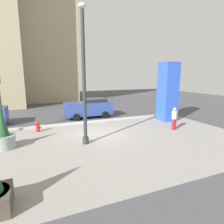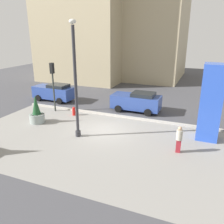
{
  "view_description": "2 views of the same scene",
  "coord_description": "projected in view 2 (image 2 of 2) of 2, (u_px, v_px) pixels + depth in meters",
  "views": [
    {
      "loc": [
        -3.91,
        -11.85,
        3.94
      ],
      "look_at": [
        0.56,
        -1.25,
        1.69
      ],
      "focal_mm": 30.52,
      "sensor_mm": 36.0,
      "label": 1
    },
    {
      "loc": [
        6.56,
        -14.41,
        6.87
      ],
      "look_at": [
        0.91,
        -0.63,
        1.75
      ],
      "focal_mm": 37.97,
      "sensor_mm": 36.0,
      "label": 2
    }
  ],
  "objects": [
    {
      "name": "fire_hydrant",
      "position": [
        74.0,
        111.0,
        20.2
      ],
      "size": [
        0.36,
        0.26,
        0.75
      ],
      "color": "red",
      "rests_on": "ground_plane"
    },
    {
      "name": "car_far_lane",
      "position": [
        54.0,
        92.0,
        24.35
      ],
      "size": [
        4.35,
        2.08,
        1.76
      ],
      "color": "#2D4793",
      "rests_on": "ground_plane"
    },
    {
      "name": "ground_plane",
      "position": [
        122.0,
        114.0,
        20.7
      ],
      "size": [
        60.0,
        60.0,
        0.0
      ],
      "primitive_type": "plane",
      "color": "#47474C"
    },
    {
      "name": "traffic_light_corner",
      "position": [
        53.0,
        79.0,
        20.48
      ],
      "size": [
        0.28,
        0.42,
        4.3
      ],
      "color": "#333833",
      "rests_on": "ground_plane"
    },
    {
      "name": "plaza_pavement",
      "position": [
        91.0,
        142.0,
        15.45
      ],
      "size": [
        18.0,
        10.0,
        0.02
      ],
      "primitive_type": "cube",
      "color": "gray",
      "rests_on": "ground_plane"
    },
    {
      "name": "curb_strip",
      "position": [
        119.0,
        116.0,
        19.9
      ],
      "size": [
        18.0,
        0.24,
        0.16
      ],
      "primitive_type": "cube",
      "color": "#B7B2A8",
      "rests_on": "ground_plane"
    },
    {
      "name": "art_pillar_blue",
      "position": [
        211.0,
        103.0,
        15.16
      ],
      "size": [
        1.34,
        1.34,
        4.99
      ],
      "primitive_type": "cube",
      "color": "blue",
      "rests_on": "ground_plane"
    },
    {
      "name": "potted_plant_near_right",
      "position": [
        37.0,
        113.0,
        18.47
      ],
      "size": [
        1.17,
        1.17,
        2.22
      ],
      "color": "gray",
      "rests_on": "ground_plane"
    },
    {
      "name": "pedestrian_crossing",
      "position": [
        179.0,
        138.0,
        13.84
      ],
      "size": [
        0.39,
        0.39,
        1.65
      ],
      "color": "maroon",
      "rests_on": "ground_plane"
    },
    {
      "name": "car_passing_lane",
      "position": [
        137.0,
        101.0,
        21.09
      ],
      "size": [
        4.33,
        2.07,
        1.77
      ],
      "color": "#2D4793",
      "rests_on": "ground_plane"
    },
    {
      "name": "lamp_post",
      "position": [
        76.0,
        84.0,
        15.09
      ],
      "size": [
        0.44,
        0.44,
        7.54
      ],
      "color": "#2D2D33",
      "rests_on": "ground_plane"
    },
    {
      "name": "office_block_flanking",
      "position": [
        86.0,
        2.0,
        33.03
      ],
      "size": [
        11.76,
        10.91,
        21.31
      ],
      "primitive_type": "cube",
      "color": "tan",
      "rests_on": "ground_plane"
    }
  ]
}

